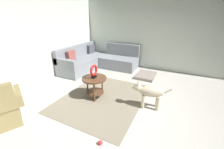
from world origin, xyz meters
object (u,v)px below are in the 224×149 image
(sectional_couch, at_px, (97,61))
(torus_sculpture, at_px, (94,71))
(dog_bed_mat, at_px, (146,75))
(dog_toy_ball, at_px, (100,143))
(dog, at_px, (149,92))
(side_table, at_px, (94,82))

(sectional_couch, relative_size, torus_sculpture, 6.90)
(torus_sculpture, height_order, dog_bed_mat, torus_sculpture)
(torus_sculpture, xyz_separation_m, dog_toy_ball, (-1.19, -0.87, -0.67))
(sectional_couch, bearing_deg, dog, -125.34)
(dog, bearing_deg, dog_bed_mat, 2.66)
(side_table, relative_size, dog_toy_ball, 8.12)
(dog, bearing_deg, torus_sculpture, 84.52)
(dog_toy_ball, bearing_deg, torus_sculpture, 36.00)
(side_table, xyz_separation_m, dog, (0.17, -1.30, -0.04))
(dog_toy_ball, bearing_deg, side_table, 36.00)
(side_table, bearing_deg, dog_toy_ball, -144.00)
(sectional_couch, distance_m, dog_toy_ball, 3.67)
(torus_sculpture, bearing_deg, dog, -82.57)
(dog_bed_mat, xyz_separation_m, dog_toy_ball, (-3.07, -0.04, -0.01))
(sectional_couch, height_order, torus_sculpture, sectional_couch)
(dog_bed_mat, bearing_deg, sectional_couch, 89.84)
(side_table, relative_size, dog_bed_mat, 0.75)
(torus_sculpture, distance_m, dog_bed_mat, 2.16)
(dog_toy_ball, bearing_deg, dog_bed_mat, 0.73)
(sectional_couch, relative_size, side_table, 3.75)
(side_table, distance_m, dog_bed_mat, 2.09)
(torus_sculpture, bearing_deg, side_table, 79.38)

